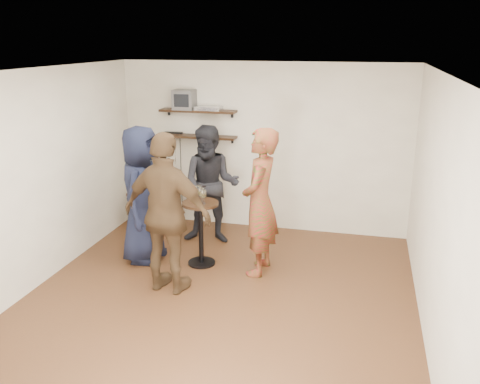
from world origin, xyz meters
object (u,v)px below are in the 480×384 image
Objects in this scene: crt_monitor at (185,100)px; person_navy at (142,195)px; person_brown at (167,214)px; dvd_deck at (209,108)px; radio at (206,133)px; drinks_table at (201,225)px; person_plaid at (260,202)px; person_dark at (211,185)px; side_table at (151,198)px.

crt_monitor is 0.17× the size of person_navy.
person_navy is at bearing -38.81° from person_brown.
dvd_deck is 1.82× the size of radio.
drinks_table is at bearing -90.00° from person_brown.
dvd_deck is 0.38m from radio.
radio is (-0.05, 0.00, -0.38)m from dvd_deck.
person_plaid is at bearing -53.07° from dvd_deck.
person_brown reaches higher than drinks_table.
person_navy is at bearing -93.40° from crt_monitor.
dvd_deck is at bearing 102.55° from drinks_table.
crt_monitor is 1.46m from person_dark.
crt_monitor is 2.19m from drinks_table.
person_dark is at bearing -47.74° from crt_monitor.
person_navy reaches higher than radio.
person_dark is (0.28, -0.67, -0.64)m from radio.
side_table is at bearing -116.01° from person_plaid.
crt_monitor is 2.56m from person_brown.
side_table is at bearing -149.95° from radio.
crt_monitor is 2.39m from person_plaid.
dvd_deck is 1.85m from person_navy.
side_table is 0.34× the size of person_plaid.
dvd_deck is 2.45m from person_brown.
dvd_deck is 0.22× the size of person_navy.
dvd_deck is 2.11m from person_plaid.
person_dark is (0.23, -0.67, -1.02)m from dvd_deck.
radio reaches higher than drinks_table.
crt_monitor reaches higher than side_table.
side_table is (-0.44, -0.45, -1.48)m from crt_monitor.
person_plaid is (1.51, -1.50, -1.07)m from crt_monitor.
crt_monitor reaches higher than dvd_deck.
crt_monitor reaches higher than radio.
person_brown is (-0.04, -1.59, 0.09)m from person_dark.
dvd_deck is at bearing 101.52° from person_dark.
crt_monitor reaches higher than person_plaid.
person_plaid reaches higher than drinks_table.
drinks_table is 0.88m from person_navy.
drinks_table is at bearing -90.00° from person_navy.
person_plaid is 1.60m from person_navy.
person_dark is at bearing -71.34° from dvd_deck.
person_plaid is 0.98× the size of person_brown.
crt_monitor is at bearing -65.82° from person_brown.
person_plaid is (1.18, -1.50, -0.57)m from radio.
person_navy is at bearing -71.42° from side_table.
crt_monitor is 0.40m from dvd_deck.
side_table is 2.12m from person_brown.
crt_monitor reaches higher than person_brown.
crt_monitor reaches higher than person_dark.
radio is 1.33m from side_table.
side_table is 1.13m from person_dark.
person_dark reaches higher than drinks_table.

